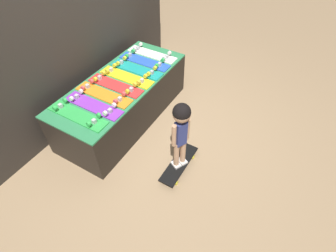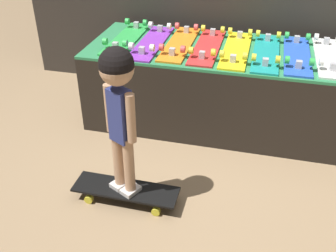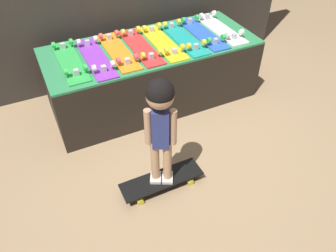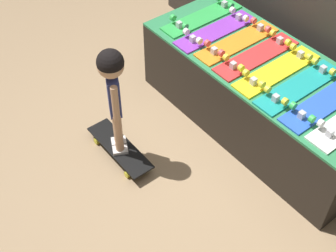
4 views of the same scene
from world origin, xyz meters
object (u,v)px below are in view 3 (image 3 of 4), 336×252
at_px(skateboard_purple_on_rack, 95,57).
at_px(child, 160,115).
at_px(skateboard_red_on_rack, 141,46).
at_px(skateboard_yellow_on_rack, 162,42).
at_px(skateboard_orange_on_rack, 118,51).
at_px(skateboard_teal_on_rack, 183,38).
at_px(skateboard_blue_on_rack, 202,33).
at_px(skateboard_on_floor, 162,180).
at_px(skateboard_green_on_rack, 70,61).
at_px(skateboard_white_on_rack, 220,28).

xyz_separation_m(skateboard_purple_on_rack, child, (0.13, -1.08, 0.09)).
bearing_deg(skateboard_red_on_rack, skateboard_purple_on_rack, -177.45).
bearing_deg(skateboard_yellow_on_rack, skateboard_orange_on_rack, 177.27).
height_order(skateboard_teal_on_rack, skateboard_blue_on_rack, same).
distance_m(skateboard_purple_on_rack, skateboard_on_floor, 1.23).
bearing_deg(skateboard_red_on_rack, skateboard_on_floor, -105.42).
distance_m(skateboard_green_on_rack, skateboard_blue_on_rack, 1.31).
height_order(skateboard_red_on_rack, skateboard_yellow_on_rack, same).
height_order(skateboard_green_on_rack, skateboard_on_floor, skateboard_green_on_rack).
height_order(skateboard_orange_on_rack, skateboard_on_floor, skateboard_orange_on_rack).
height_order(skateboard_red_on_rack, skateboard_white_on_rack, same).
bearing_deg(skateboard_teal_on_rack, skateboard_red_on_rack, 177.43).
distance_m(skateboard_purple_on_rack, skateboard_teal_on_rack, 0.87).
bearing_deg(skateboard_green_on_rack, skateboard_yellow_on_rack, -2.19).
distance_m(skateboard_blue_on_rack, skateboard_on_floor, 1.56).
height_order(skateboard_blue_on_rack, child, child).
relative_size(skateboard_purple_on_rack, skateboard_white_on_rack, 1.00).
bearing_deg(child, skateboard_on_floor, 0.00).
xyz_separation_m(skateboard_blue_on_rack, skateboard_on_floor, (-0.96, -1.09, -0.57)).
distance_m(skateboard_green_on_rack, skateboard_teal_on_rack, 1.09).
bearing_deg(skateboard_orange_on_rack, skateboard_on_floor, -94.38).
height_order(skateboard_orange_on_rack, skateboard_white_on_rack, same).
xyz_separation_m(skateboard_orange_on_rack, skateboard_red_on_rack, (0.22, -0.01, 0.00)).
height_order(skateboard_green_on_rack, skateboard_blue_on_rack, same).
bearing_deg(skateboard_blue_on_rack, skateboard_white_on_rack, 3.63).
distance_m(skateboard_orange_on_rack, skateboard_white_on_rack, 1.09).
xyz_separation_m(skateboard_on_floor, child, (0.00, 0.00, 0.66)).
height_order(skateboard_purple_on_rack, skateboard_on_floor, skateboard_purple_on_rack).
bearing_deg(skateboard_red_on_rack, skateboard_blue_on_rack, -0.66).
bearing_deg(skateboard_green_on_rack, skateboard_red_on_rack, -1.90).
bearing_deg(skateboard_red_on_rack, child, -105.42).
relative_size(skateboard_purple_on_rack, skateboard_red_on_rack, 1.00).
xyz_separation_m(skateboard_green_on_rack, skateboard_yellow_on_rack, (0.87, -0.03, 0.00)).
relative_size(skateboard_red_on_rack, skateboard_blue_on_rack, 1.00).
bearing_deg(skateboard_white_on_rack, skateboard_green_on_rack, 179.42).
bearing_deg(child, skateboard_white_on_rack, 69.91).
bearing_deg(child, skateboard_blue_on_rack, 75.42).
xyz_separation_m(skateboard_yellow_on_rack, skateboard_blue_on_rack, (0.44, 0.00, 0.00)).
bearing_deg(skateboard_orange_on_rack, child, -94.38).
distance_m(skateboard_red_on_rack, skateboard_on_floor, 1.28).
distance_m(skateboard_purple_on_rack, skateboard_blue_on_rack, 1.09).
xyz_separation_m(skateboard_orange_on_rack, skateboard_blue_on_rack, (0.87, -0.02, 0.00)).
relative_size(skateboard_yellow_on_rack, child, 0.83).
bearing_deg(skateboard_yellow_on_rack, skateboard_red_on_rack, 176.96).
height_order(skateboard_white_on_rack, child, child).
relative_size(skateboard_red_on_rack, child, 0.83).
xyz_separation_m(skateboard_green_on_rack, skateboard_teal_on_rack, (1.09, -0.04, 0.00)).
bearing_deg(skateboard_white_on_rack, skateboard_orange_on_rack, 179.85).
xyz_separation_m(skateboard_purple_on_rack, skateboard_blue_on_rack, (1.09, 0.01, 0.00)).
xyz_separation_m(skateboard_orange_on_rack, child, (-0.09, -1.11, 0.09)).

